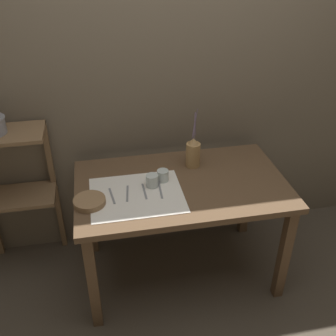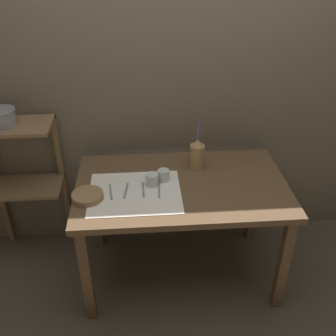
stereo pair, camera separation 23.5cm
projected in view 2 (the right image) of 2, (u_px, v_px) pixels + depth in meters
ground_plane at (180, 271)px, 2.84m from camera, size 12.00×12.00×0.00m
stone_wall_back at (175, 87)px, 2.63m from camera, size 7.00×0.06×2.40m
wooden_table at (181, 196)px, 2.49m from camera, size 1.31×0.79×0.76m
wooden_shelf_unit at (22, 165)px, 2.67m from camera, size 0.50×0.30×1.06m
linen_cloth at (135, 193)px, 2.36m from camera, size 0.55×0.45×0.00m
pitcher_with_flowers at (197, 154)px, 2.56m from camera, size 0.09×0.09×0.41m
wooden_bowl at (88, 196)px, 2.30m from camera, size 0.19×0.19×0.04m
glass_tumbler_near at (152, 179)px, 2.41m from camera, size 0.08×0.08×0.08m
glass_tumbler_far at (164, 175)px, 2.45m from camera, size 0.07×0.07×0.07m
fork_inner at (111, 192)px, 2.36m from camera, size 0.03×0.16×0.00m
fork_outer at (126, 191)px, 2.37m from camera, size 0.03×0.16×0.00m
knife_center at (143, 190)px, 2.38m from camera, size 0.01×0.16×0.00m
spoon_outer at (159, 185)px, 2.42m from camera, size 0.03×0.17×0.02m
metal_pot_large at (1, 117)px, 2.44m from camera, size 0.18×0.18×0.10m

